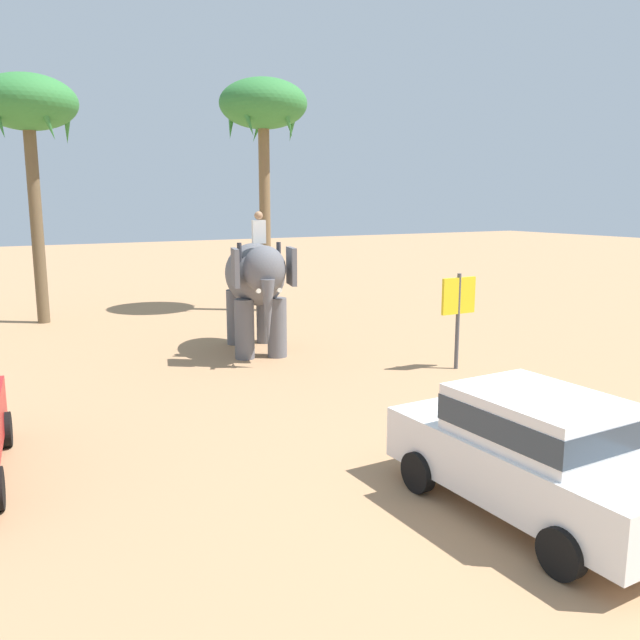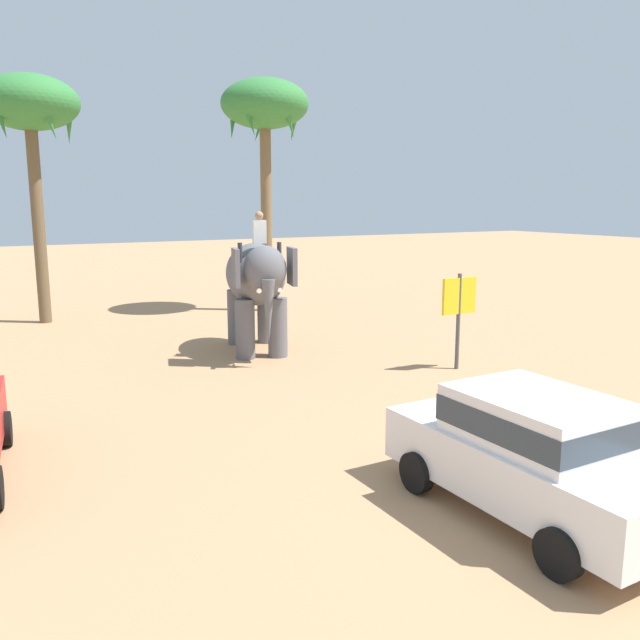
# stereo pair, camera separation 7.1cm
# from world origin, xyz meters

# --- Properties ---
(ground_plane) EXTENTS (120.00, 120.00, 0.00)m
(ground_plane) POSITION_xyz_m (0.00, 0.00, 0.00)
(ground_plane) COLOR tan
(car_sedan_foreground) EXTENTS (1.92, 4.12, 1.70)m
(car_sedan_foreground) POSITION_xyz_m (-0.29, 0.09, 0.93)
(car_sedan_foreground) COLOR white
(car_sedan_foreground) RESTS_ON ground
(elephant_with_mahout) EXTENTS (2.42, 4.02, 3.88)m
(elephant_with_mahout) POSITION_xyz_m (0.44, 10.67, 1.99)
(elephant_with_mahout) COLOR slate
(elephant_with_mahout) RESTS_ON ground
(palm_tree_behind_elephant) EXTENTS (3.20, 3.20, 8.20)m
(palm_tree_behind_elephant) POSITION_xyz_m (-4.18, 18.32, 7.06)
(palm_tree_behind_elephant) COLOR brown
(palm_tree_behind_elephant) RESTS_ON ground
(palm_tree_left_of_road) EXTENTS (3.20, 3.20, 8.51)m
(palm_tree_left_of_road) POSITION_xyz_m (3.58, 16.88, 7.34)
(palm_tree_left_of_road) COLOR brown
(palm_tree_left_of_road) RESTS_ON ground
(signboard_yellow) EXTENTS (1.00, 0.10, 2.40)m
(signboard_yellow) POSITION_xyz_m (4.04, 6.54, 1.69)
(signboard_yellow) COLOR #4C4C51
(signboard_yellow) RESTS_ON ground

